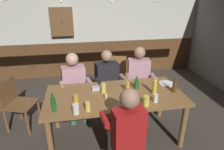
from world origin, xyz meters
TOP-DOWN VIEW (x-y plane):
  - ground_plane at (0.00, 0.00)m, footprint 6.85×6.85m
  - back_wall_upper at (0.00, 2.75)m, footprint 5.71×0.12m
  - back_wall_wainscot at (0.00, 2.75)m, footprint 5.71×0.12m
  - dining_table at (0.00, -0.01)m, footprint 2.03×0.96m
  - person_0 at (-0.60, 0.71)m, footprint 0.58×0.58m
  - person_1 at (0.01, 0.71)m, footprint 0.60×0.58m
  - person_2 at (0.60, 0.71)m, footprint 0.58×0.59m
  - person_3 at (-0.01, -0.72)m, footprint 0.53×0.53m
  - chair_empty_near_right at (0.33, 1.38)m, footprint 0.53×0.53m
  - chair_empty_near_left at (-1.57, 0.54)m, footprint 0.56×0.56m
  - table_candle at (-0.15, -0.13)m, footprint 0.04×0.04m
  - condiment_caddy at (-0.26, 0.19)m, footprint 0.14×0.10m
  - plate_0 at (0.91, 0.18)m, footprint 0.25×0.25m
  - bottle_0 at (0.57, -0.11)m, footprint 0.07×0.07m
  - bottle_1 at (-0.84, -0.31)m, footprint 0.06×0.06m
  - bottle_2 at (0.37, 0.11)m, footprint 0.07×0.07m
  - bottle_3 at (0.90, -0.10)m, footprint 0.07×0.07m
  - pint_glass_0 at (-0.16, 0.08)m, footprint 0.07×0.07m
  - pint_glass_1 at (0.35, -0.39)m, footprint 0.08×0.08m
  - pint_glass_2 at (0.21, 0.05)m, footprint 0.06×0.06m
  - pint_glass_3 at (0.50, -0.33)m, footprint 0.06×0.06m
  - pint_glass_4 at (-0.57, -0.41)m, footprint 0.08×0.08m
  - pint_glass_5 at (-0.42, -0.38)m, footprint 0.07×0.07m
  - pint_glass_6 at (-0.57, -0.12)m, footprint 0.07×0.07m
  - wall_dart_cabinet at (-0.84, 2.62)m, footprint 0.56×0.15m

SIDE VIEW (x-z plane):
  - ground_plane at x=0.00m, z-range 0.00..0.00m
  - back_wall_wainscot at x=0.00m, z-range 0.00..0.94m
  - chair_empty_near_right at x=0.33m, z-range 0.04..0.92m
  - chair_empty_near_left at x=-1.57m, z-range 0.04..0.92m
  - person_0 at x=-0.60m, z-range 0.07..1.28m
  - person_1 at x=0.01m, z-range 0.06..1.29m
  - dining_table at x=0.00m, z-range 0.29..1.06m
  - person_3 at x=-0.01m, z-range 0.06..1.31m
  - person_2 at x=0.60m, z-range 0.07..1.33m
  - plate_0 at x=0.91m, z-range 0.77..0.79m
  - condiment_caddy at x=-0.26m, z-range 0.77..0.82m
  - table_candle at x=-0.15m, z-range 0.77..0.85m
  - pint_glass_6 at x=-0.57m, z-range 0.77..0.87m
  - pint_glass_3 at x=0.50m, z-range 0.77..0.89m
  - pint_glass_5 at x=-0.42m, z-range 0.77..0.90m
  - pint_glass_4 at x=-0.57m, z-range 0.77..0.90m
  - pint_glass_1 at x=0.35m, z-range 0.77..0.91m
  - pint_glass_0 at x=-0.16m, z-range 0.77..0.92m
  - pint_glass_2 at x=0.21m, z-range 0.77..0.92m
  - bottle_2 at x=0.37m, z-range 0.75..0.95m
  - bottle_3 at x=0.90m, z-range 0.74..0.98m
  - bottle_1 at x=-0.84m, z-range 0.75..1.00m
  - bottle_0 at x=0.57m, z-range 0.75..1.03m
  - wall_dart_cabinet at x=-0.84m, z-range 1.15..1.85m
  - back_wall_upper at x=0.00m, z-range 0.94..2.32m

